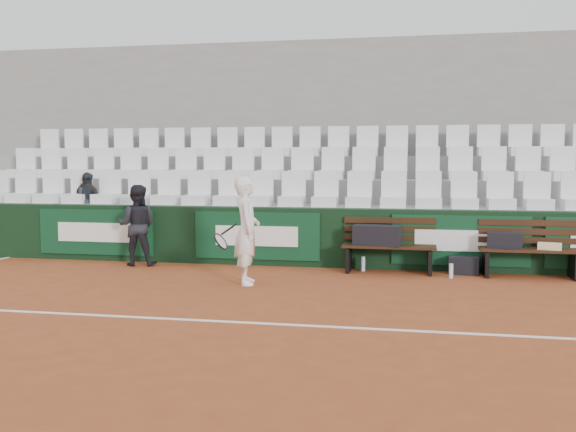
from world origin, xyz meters
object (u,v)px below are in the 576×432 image
(sports_bag_right, at_px, (505,240))
(water_bottle_near, at_px, (363,264))
(bench_left, at_px, (389,259))
(ball_kid, at_px, (137,225))
(tennis_player, at_px, (247,230))
(spectator_b, at_px, (87,176))
(spectator_c, at_px, (86,176))
(water_bottle_far, at_px, (451,271))
(sports_bag_ground, at_px, (464,265))
(bench_right, at_px, (529,263))
(sports_bag_left, at_px, (377,235))

(sports_bag_right, bearing_deg, water_bottle_near, 178.37)
(bench_left, bearing_deg, ball_kid, -178.78)
(bench_left, distance_m, tennis_player, 2.50)
(bench_left, distance_m, spectator_b, 5.99)
(spectator_b, height_order, spectator_c, spectator_b)
(sports_bag_right, bearing_deg, water_bottle_far, -158.80)
(bench_left, bearing_deg, sports_bag_ground, 4.32)
(bench_right, height_order, ball_kid, ball_kid)
(bench_right, bearing_deg, spectator_c, 173.32)
(water_bottle_near, xyz_separation_m, ball_kid, (-3.89, -0.15, 0.58))
(tennis_player, bearing_deg, spectator_b, 148.72)
(bench_left, bearing_deg, tennis_player, -146.25)
(sports_bag_ground, bearing_deg, sports_bag_right, -8.55)
(sports_bag_right, bearing_deg, bench_left, 179.99)
(sports_bag_ground, bearing_deg, tennis_player, -155.84)
(spectator_c, bearing_deg, water_bottle_near, 160.53)
(bench_left, relative_size, spectator_b, 1.44)
(sports_bag_right, height_order, spectator_b, spectator_b)
(sports_bag_ground, bearing_deg, bench_left, -175.68)
(tennis_player, bearing_deg, water_bottle_far, 19.04)
(sports_bag_ground, relative_size, water_bottle_near, 1.93)
(ball_kid, bearing_deg, spectator_c, -44.22)
(bench_right, relative_size, tennis_player, 0.94)
(sports_bag_left, distance_m, sports_bag_right, 1.98)
(water_bottle_far, bearing_deg, spectator_b, 169.51)
(bench_left, height_order, bench_right, same)
(tennis_player, bearing_deg, bench_left, 33.75)
(bench_right, xyz_separation_m, sports_bag_left, (-2.35, -0.04, 0.39))
(water_bottle_near, relative_size, ball_kid, 0.17)
(bench_left, relative_size, sports_bag_left, 1.99)
(bench_right, bearing_deg, water_bottle_near, 178.51)
(bench_left, height_order, spectator_c, spectator_c)
(spectator_c, bearing_deg, ball_kid, 135.10)
(sports_bag_ground, xyz_separation_m, spectator_b, (-6.97, 0.84, 1.38))
(spectator_c, bearing_deg, bench_left, 160.57)
(water_bottle_near, relative_size, tennis_player, 0.15)
(sports_bag_right, bearing_deg, tennis_player, -160.49)
(sports_bag_left, bearing_deg, sports_bag_ground, 5.54)
(bench_right, relative_size, sports_bag_ground, 3.22)
(bench_left, relative_size, sports_bag_ground, 3.22)
(sports_bag_ground, height_order, water_bottle_far, sports_bag_ground)
(tennis_player, bearing_deg, spectator_c, 148.81)
(tennis_player, height_order, spectator_b, spectator_b)
(water_bottle_far, distance_m, tennis_player, 3.23)
(spectator_b, bearing_deg, water_bottle_far, -178.60)
(sports_bag_left, bearing_deg, ball_kid, -179.33)
(water_bottle_near, xyz_separation_m, spectator_c, (-5.37, 0.86, 1.39))
(spectator_b, distance_m, spectator_c, 0.02)
(tennis_player, xyz_separation_m, spectator_c, (-3.77, 2.28, 0.72))
(bench_left, xyz_separation_m, tennis_player, (-2.02, -1.35, 0.57))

